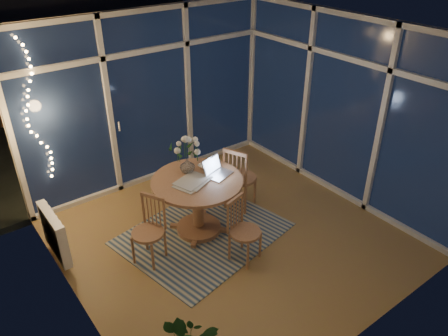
{
  "coord_description": "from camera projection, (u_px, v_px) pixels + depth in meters",
  "views": [
    {
      "loc": [
        -2.79,
        -3.54,
        3.64
      ],
      "look_at": [
        0.08,
        0.25,
        0.9
      ],
      "focal_mm": 35.0,
      "sensor_mm": 36.0,
      "label": 1
    }
  ],
  "objects": [
    {
      "name": "window_wall_back",
      "position": [
        150.0,
        100.0,
        6.43
      ],
      "size": [
        4.0,
        0.1,
        2.6
      ],
      "primitive_type": "cube",
      "color": "silver",
      "rests_on": "floor"
    },
    {
      "name": "garden_shrubs",
      "position": [
        72.0,
        132.0,
        7.43
      ],
      "size": [
        0.9,
        0.9,
        0.9
      ],
      "primitive_type": "sphere",
      "color": "black",
      "rests_on": "ground"
    },
    {
      "name": "bowl",
      "position": [
        205.0,
        166.0,
        5.7
      ],
      "size": [
        0.18,
        0.18,
        0.04
      ],
      "primitive_type": "imported",
      "rotation": [
        0.0,
        0.0,
        0.19
      ],
      "color": "white",
      "rests_on": "dining_table"
    },
    {
      "name": "wall_back",
      "position": [
        149.0,
        99.0,
        6.45
      ],
      "size": [
        4.0,
        0.04,
        2.6
      ],
      "primitive_type": "cube",
      "color": "silver",
      "rests_on": "floor"
    },
    {
      "name": "wall_left",
      "position": [
        61.0,
        208.0,
        4.03
      ],
      "size": [
        0.04,
        4.0,
        2.6
      ],
      "primitive_type": "cube",
      "color": "silver",
      "rests_on": "floor"
    },
    {
      "name": "wall_right",
      "position": [
        344.0,
        109.0,
        6.11
      ],
      "size": [
        0.04,
        4.0,
        2.6
      ],
      "primitive_type": "cube",
      "color": "silver",
      "rests_on": "floor"
    },
    {
      "name": "garden_fence",
      "position": [
        69.0,
        68.0,
        9.07
      ],
      "size": [
        11.0,
        0.08,
        1.8
      ],
      "primitive_type": "cube",
      "color": "#382114",
      "rests_on": "ground"
    },
    {
      "name": "chair_left",
      "position": [
        148.0,
        232.0,
        5.11
      ],
      "size": [
        0.55,
        0.55,
        0.87
      ],
      "primitive_type": "cube",
      "rotation": [
        0.0,
        0.0,
        -1.08
      ],
      "color": "#915F41",
      "rests_on": "floor"
    },
    {
      "name": "chair_front",
      "position": [
        245.0,
        231.0,
        5.14
      ],
      "size": [
        0.48,
        0.48,
        0.85
      ],
      "primitive_type": "cube",
      "rotation": [
        0.0,
        0.0,
        0.28
      ],
      "color": "#915F41",
      "rests_on": "floor"
    },
    {
      "name": "radiator",
      "position": [
        54.0,
        234.0,
        5.13
      ],
      "size": [
        0.1,
        0.7,
        0.58
      ],
      "primitive_type": "cube",
      "color": "white",
      "rests_on": "wall_left"
    },
    {
      "name": "newspapers",
      "position": [
        192.0,
        182.0,
        5.38
      ],
      "size": [
        0.45,
        0.39,
        0.02
      ],
      "primitive_type": "cube",
      "rotation": [
        0.0,
        0.0,
        0.27
      ],
      "color": "#BBB7B2",
      "rests_on": "dining_table"
    },
    {
      "name": "garden_patio",
      "position": [
        108.0,
        113.0,
        9.47
      ],
      "size": [
        12.0,
        6.0,
        0.1
      ],
      "primitive_type": "cube",
      "color": "black",
      "rests_on": "ground"
    },
    {
      "name": "rug",
      "position": [
        203.0,
        233.0,
        5.76
      ],
      "size": [
        2.25,
        1.93,
        0.01
      ],
      "primitive_type": "cube",
      "rotation": [
        0.0,
        0.0,
        0.19
      ],
      "color": "#BEBA9A",
      "rests_on": "floor"
    },
    {
      "name": "floor",
      "position": [
        231.0,
        236.0,
        5.72
      ],
      "size": [
        4.0,
        4.0,
        0.0
      ],
      "primitive_type": "plane",
      "color": "olive",
      "rests_on": "ground"
    },
    {
      "name": "wall_front",
      "position": [
        377.0,
        235.0,
        3.69
      ],
      "size": [
        4.0,
        0.04,
        2.6
      ],
      "primitive_type": "cube",
      "color": "silver",
      "rests_on": "floor"
    },
    {
      "name": "ceiling",
      "position": [
        233.0,
        35.0,
        4.42
      ],
      "size": [
        4.0,
        4.0,
        0.0
      ],
      "primitive_type": "plane",
      "color": "white",
      "rests_on": "wall_back"
    },
    {
      "name": "phone",
      "position": [
        209.0,
        179.0,
        5.45
      ],
      "size": [
        0.12,
        0.07,
        0.01
      ],
      "primitive_type": "cube",
      "rotation": [
        0.0,
        0.0,
        -0.11
      ],
      "color": "black",
      "rests_on": "dining_table"
    },
    {
      "name": "fairy_lights",
      "position": [
        34.0,
        113.0,
        5.4
      ],
      "size": [
        0.24,
        0.1,
        1.85
      ],
      "primitive_type": null,
      "color": "#FFB966",
      "rests_on": "window_wall_back"
    },
    {
      "name": "laptop",
      "position": [
        219.0,
        167.0,
        5.48
      ],
      "size": [
        0.4,
        0.37,
        0.24
      ],
      "primitive_type": null,
      "rotation": [
        0.0,
        0.0,
        0.31
      ],
      "color": "silver",
      "rests_on": "dining_table"
    },
    {
      "name": "flower_vase",
      "position": [
        187.0,
        165.0,
        5.55
      ],
      "size": [
        0.24,
        0.24,
        0.21
      ],
      "primitive_type": "imported",
      "rotation": [
        0.0,
        0.0,
        0.19
      ],
      "color": "silver",
      "rests_on": "dining_table"
    },
    {
      "name": "dining_table",
      "position": [
        198.0,
        206.0,
        5.64
      ],
      "size": [
        1.35,
        1.35,
        0.79
      ],
      "primitive_type": "cylinder",
      "rotation": [
        0.0,
        0.0,
        0.19
      ],
      "color": "#915F41",
      "rests_on": "floor"
    },
    {
      "name": "window_wall_right",
      "position": [
        342.0,
        110.0,
        6.09
      ],
      "size": [
        0.1,
        4.0,
        2.6
      ],
      "primitive_type": "cube",
      "color": "silver",
      "rests_on": "floor"
    },
    {
      "name": "chair_right",
      "position": [
        241.0,
        176.0,
        6.09
      ],
      "size": [
        0.61,
        0.61,
        0.99
      ],
      "primitive_type": "cube",
      "rotation": [
        0.0,
        0.0,
        1.99
      ],
      "color": "#915F41",
      "rests_on": "floor"
    }
  ]
}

